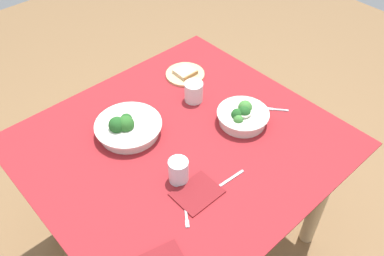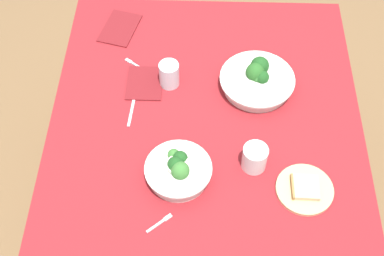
{
  "view_description": "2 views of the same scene",
  "coord_description": "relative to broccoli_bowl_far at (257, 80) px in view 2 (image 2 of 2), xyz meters",
  "views": [
    {
      "loc": [
        -0.73,
        -0.86,
        1.89
      ],
      "look_at": [
        0.06,
        0.01,
        0.75
      ],
      "focal_mm": 37.99,
      "sensor_mm": 36.0,
      "label": 1
    },
    {
      "loc": [
        1.13,
        -0.01,
        2.2
      ],
      "look_at": [
        0.09,
        -0.05,
        0.75
      ],
      "focal_mm": 49.18,
      "sensor_mm": 36.0,
      "label": 2
    }
  ],
  "objects": [
    {
      "name": "ground_plane",
      "position": [
        0.13,
        -0.18,
        -0.75
      ],
      "size": [
        6.0,
        6.0,
        0.0
      ],
      "primitive_type": "plane",
      "color": "brown"
    },
    {
      "name": "dining_table",
      "position": [
        0.13,
        -0.18,
        -0.14
      ],
      "size": [
        1.18,
        1.09,
        0.72
      ],
      "color": "maroon",
      "rests_on": "ground_plane"
    },
    {
      "name": "broccoli_bowl_far",
      "position": [
        0.0,
        0.0,
        0.0
      ],
      "size": [
        0.27,
        0.27,
        0.1
      ],
      "color": "silver",
      "rests_on": "dining_table"
    },
    {
      "name": "broccoli_bowl_near",
      "position": [
        0.39,
        -0.27,
        0.0
      ],
      "size": [
        0.22,
        0.22,
        0.1
      ],
      "color": "silver",
      "rests_on": "dining_table"
    },
    {
      "name": "bread_side_plate",
      "position": [
        0.43,
        0.14,
        -0.02
      ],
      "size": [
        0.18,
        0.18,
        0.03
      ],
      "color": "#D6B27A",
      "rests_on": "dining_table"
    },
    {
      "name": "water_glass_center",
      "position": [
        -0.0,
        -0.32,
        0.01
      ],
      "size": [
        0.07,
        0.07,
        0.1
      ],
      "primitive_type": "cylinder",
      "color": "silver",
      "rests_on": "dining_table"
    },
    {
      "name": "water_glass_side",
      "position": [
        0.34,
        -0.02,
        0.01
      ],
      "size": [
        0.08,
        0.08,
        0.09
      ],
      "primitive_type": "cylinder",
      "color": "silver",
      "rests_on": "dining_table"
    },
    {
      "name": "fork_by_far_bowl",
      "position": [
        0.56,
        -0.32,
        -0.03
      ],
      "size": [
        0.07,
        0.08,
        0.0
      ],
      "rotation": [
        0.0,
        0.0,
        2.27
      ],
      "color": "#B7B7BC",
      "rests_on": "dining_table"
    },
    {
      "name": "fork_by_near_bowl",
      "position": [
        -0.09,
        -0.46,
        -0.03
      ],
      "size": [
        0.07,
        0.09,
        0.0
      ],
      "rotation": [
        0.0,
        0.0,
        4.08
      ],
      "color": "#B7B7BC",
      "rests_on": "dining_table"
    },
    {
      "name": "table_knife_left",
      "position": [
        0.11,
        -0.45,
        -0.03
      ],
      "size": [
        0.18,
        0.02,
        0.0
      ],
      "primitive_type": "cube",
      "rotation": [
        0.0,
        0.0,
        6.22
      ],
      "color": "#B7B7BC",
      "rests_on": "dining_table"
    },
    {
      "name": "napkin_folded_upper",
      "position": [
        -0.28,
        -0.54,
        -0.03
      ],
      "size": [
        0.21,
        0.17,
        0.01
      ],
      "primitive_type": "cube",
      "rotation": [
        0.0,
        0.0,
        -0.25
      ],
      "color": "maroon",
      "rests_on": "dining_table"
    },
    {
      "name": "napkin_folded_lower",
      "position": [
        0.0,
        -0.41,
        -0.03
      ],
      "size": [
        0.16,
        0.13,
        0.01
      ],
      "primitive_type": "cube",
      "rotation": [
        0.0,
        0.0,
        0.0
      ],
      "color": "maroon",
      "rests_on": "dining_table"
    }
  ]
}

